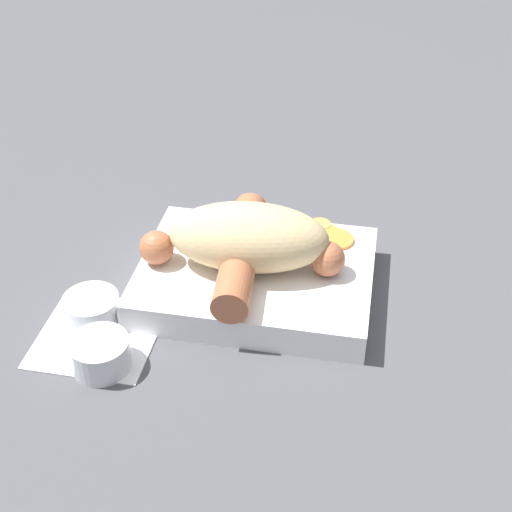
{
  "coord_description": "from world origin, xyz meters",
  "views": [
    {
      "loc": [
        -0.1,
        0.5,
        0.42
      ],
      "look_at": [
        0.0,
        0.0,
        0.04
      ],
      "focal_mm": 50.0,
      "sensor_mm": 36.0,
      "label": 1
    }
  ],
  "objects_px": {
    "sausage": "(241,253)",
    "condiment_cup_far": "(101,355)",
    "condiment_cup_near": "(92,312)",
    "food_tray": "(256,277)",
    "bread_roll": "(248,239)"
  },
  "relations": [
    {
      "from": "food_tray",
      "to": "condiment_cup_far",
      "type": "height_order",
      "value": "food_tray"
    },
    {
      "from": "food_tray",
      "to": "bread_roll",
      "type": "height_order",
      "value": "bread_roll"
    },
    {
      "from": "food_tray",
      "to": "condiment_cup_near",
      "type": "height_order",
      "value": "food_tray"
    },
    {
      "from": "bread_roll",
      "to": "condiment_cup_near",
      "type": "relative_size",
      "value": 3.02
    },
    {
      "from": "bread_roll",
      "to": "condiment_cup_far",
      "type": "xyz_separation_m",
      "value": [
        0.1,
        0.12,
        -0.05
      ]
    },
    {
      "from": "bread_roll",
      "to": "condiment_cup_near",
      "type": "bearing_deg",
      "value": 28.31
    },
    {
      "from": "condiment_cup_far",
      "to": "sausage",
      "type": "bearing_deg",
      "value": -129.24
    },
    {
      "from": "condiment_cup_near",
      "to": "condiment_cup_far",
      "type": "bearing_deg",
      "value": 118.0
    },
    {
      "from": "sausage",
      "to": "condiment_cup_far",
      "type": "distance_m",
      "value": 0.15
    },
    {
      "from": "food_tray",
      "to": "bread_roll",
      "type": "xyz_separation_m",
      "value": [
        0.01,
        0.0,
        0.04
      ]
    },
    {
      "from": "food_tray",
      "to": "sausage",
      "type": "xyz_separation_m",
      "value": [
        0.01,
        0.01,
        0.03
      ]
    },
    {
      "from": "sausage",
      "to": "condiment_cup_far",
      "type": "relative_size",
      "value": 3.77
    },
    {
      "from": "food_tray",
      "to": "condiment_cup_far",
      "type": "distance_m",
      "value": 0.16
    },
    {
      "from": "sausage",
      "to": "condiment_cup_near",
      "type": "distance_m",
      "value": 0.14
    },
    {
      "from": "sausage",
      "to": "condiment_cup_far",
      "type": "height_order",
      "value": "sausage"
    }
  ]
}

